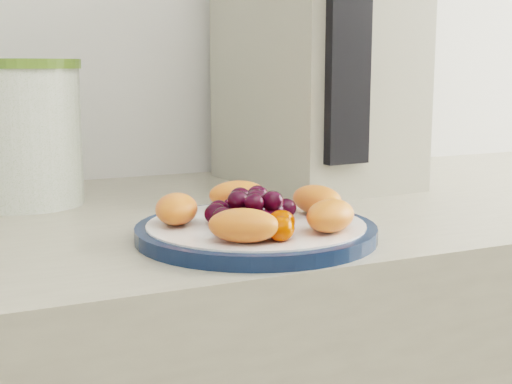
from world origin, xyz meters
name	(u,v)px	position (x,y,z in m)	size (l,w,h in m)	color
plate_rim	(256,232)	(0.00, 1.03, 0.91)	(0.25, 0.25, 0.01)	#0E1E3C
plate_face	(256,231)	(0.00, 1.03, 0.91)	(0.23, 0.23, 0.02)	white
canister	(24,138)	(-0.19, 1.33, 0.99)	(0.15, 0.15, 0.18)	#47671D
canister_lid	(19,64)	(-0.19, 1.33, 1.08)	(0.15, 0.15, 0.01)	#56752A
appliance_body	(315,64)	(0.24, 1.32, 1.08)	(0.21, 0.29, 0.36)	#A4A08C
appliance_panel	(347,59)	(0.20, 1.17, 1.09)	(0.06, 0.02, 0.27)	black
fruit_plate	(258,210)	(0.00, 1.02, 0.93)	(0.22, 0.21, 0.04)	#FF5F2A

